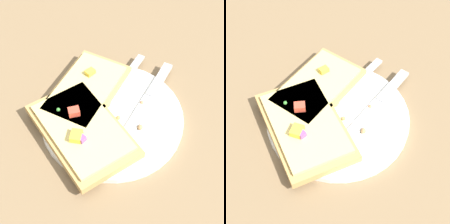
# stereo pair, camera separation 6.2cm
# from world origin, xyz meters

# --- Properties ---
(ground_plane) EXTENTS (4.00, 4.00, 0.00)m
(ground_plane) POSITION_xyz_m (0.00, 0.00, 0.00)
(ground_plane) COLOR #7F6647
(plate) EXTENTS (0.24, 0.24, 0.01)m
(plate) POSITION_xyz_m (0.00, 0.00, 0.01)
(plate) COLOR white
(plate) RESTS_ON ground
(fork) EXTENTS (0.14, 0.20, 0.01)m
(fork) POSITION_xyz_m (0.03, -0.01, 0.01)
(fork) COLOR #B7B7BC
(fork) RESTS_ON plate
(knife) EXTENTS (0.15, 0.19, 0.01)m
(knife) POSITION_xyz_m (0.00, -0.07, 0.01)
(knife) COLOR #B7B7BC
(knife) RESTS_ON plate
(pizza_slice_main) EXTENTS (0.20, 0.14, 0.03)m
(pizza_slice_main) POSITION_xyz_m (-0.01, 0.06, 0.02)
(pizza_slice_main) COLOR tan
(pizza_slice_main) RESTS_ON plate
(pizza_slice_corner) EXTENTS (0.18, 0.20, 0.03)m
(pizza_slice_corner) POSITION_xyz_m (0.06, 0.02, 0.02)
(pizza_slice_corner) COLOR tan
(pizza_slice_corner) RESTS_ON plate
(crumb_scatter) EXTENTS (0.09, 0.14, 0.01)m
(crumb_scatter) POSITION_xyz_m (0.01, 0.02, 0.02)
(crumb_scatter) COLOR tan
(crumb_scatter) RESTS_ON plate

